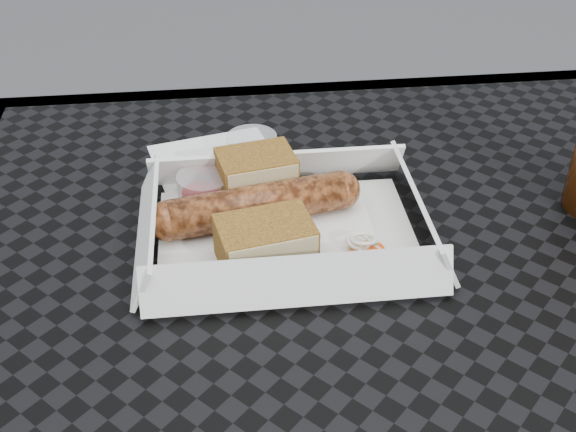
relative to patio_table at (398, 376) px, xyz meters
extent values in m
cube|color=black|center=(0.00, 0.00, 0.07)|extent=(0.80, 0.80, 0.01)
cube|color=black|center=(0.00, 0.39, 0.06)|extent=(0.80, 0.03, 0.03)
cylinder|color=black|center=(-0.35, 0.35, -0.30)|extent=(0.03, 0.03, 0.73)
cylinder|color=black|center=(0.35, 0.35, -0.30)|extent=(0.03, 0.03, 0.73)
cube|color=white|center=(-0.08, 0.10, 0.08)|extent=(0.22, 0.15, 0.00)
cylinder|color=brown|center=(-0.11, 0.12, 0.10)|extent=(0.16, 0.06, 0.04)
sphere|color=brown|center=(-0.03, 0.14, 0.10)|extent=(0.04, 0.04, 0.04)
sphere|color=brown|center=(-0.18, 0.11, 0.10)|extent=(0.04, 0.04, 0.04)
cube|color=olive|center=(-0.10, 0.16, 0.10)|extent=(0.08, 0.06, 0.04)
cube|color=olive|center=(-0.10, 0.06, 0.10)|extent=(0.08, 0.06, 0.04)
cylinder|color=#F4430A|center=(-0.02, 0.07, 0.08)|extent=(0.02, 0.02, 0.00)
torus|color=white|center=(-0.02, 0.06, 0.08)|extent=(0.02, 0.02, 0.00)
cube|color=#B2D17F|center=(-0.01, 0.07, 0.08)|extent=(0.02, 0.02, 0.00)
cube|color=white|center=(-0.14, 0.22, 0.08)|extent=(0.14, 0.14, 0.00)
cylinder|color=maroon|center=(-0.15, 0.16, 0.09)|extent=(0.05, 0.05, 0.03)
cylinder|color=silver|center=(-0.10, 0.23, 0.09)|extent=(0.05, 0.05, 0.03)
camera|label=1|loc=(-0.14, -0.39, 0.46)|focal=45.00mm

